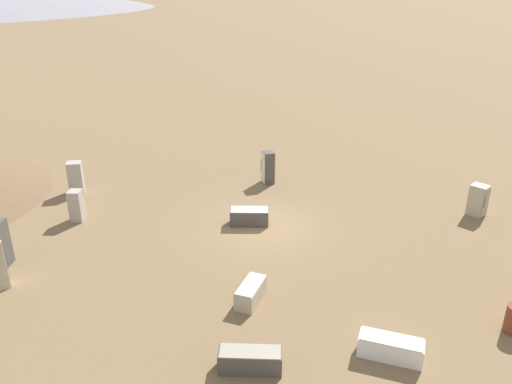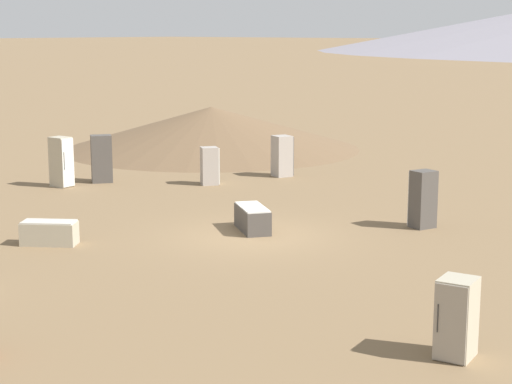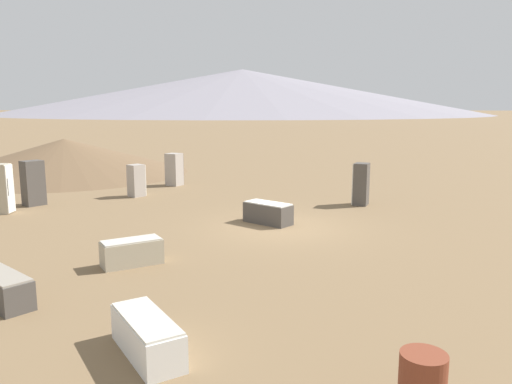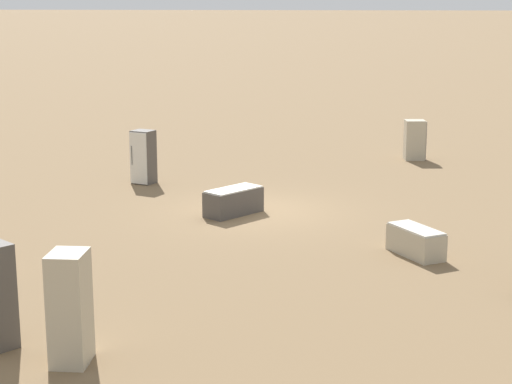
# 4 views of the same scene
# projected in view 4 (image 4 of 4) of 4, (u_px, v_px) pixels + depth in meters

# --- Properties ---
(ground_plane) EXTENTS (1000.00, 1000.00, 0.00)m
(ground_plane) POSITION_uv_depth(u_px,v_px,m) (255.00, 211.00, 24.50)
(ground_plane) COLOR brown
(discarded_fridge_1) EXTENTS (1.61, 1.82, 0.75)m
(discarded_fridge_1) POSITION_uv_depth(u_px,v_px,m) (234.00, 201.00, 24.09)
(discarded_fridge_1) COLOR #4C4742
(discarded_fridge_1) RESTS_ON ground_plane
(discarded_fridge_2) EXTENTS (0.63, 0.83, 1.92)m
(discarded_fridge_2) POSITION_uv_depth(u_px,v_px,m) (70.00, 308.00, 14.08)
(discarded_fridge_2) COLOR #B2A88E
(discarded_fridge_2) RESTS_ON ground_plane
(discarded_fridge_6) EXTENTS (0.85, 0.73, 1.50)m
(discarded_fridge_6) POSITION_uv_depth(u_px,v_px,m) (415.00, 140.00, 32.29)
(discarded_fridge_6) COLOR #B2A88E
(discarded_fridge_6) RESTS_ON ground_plane
(discarded_fridge_7) EXTENTS (1.40, 1.63, 0.68)m
(discarded_fridge_7) POSITION_uv_depth(u_px,v_px,m) (416.00, 242.00, 20.21)
(discarded_fridge_7) COLOR #B2A88E
(discarded_fridge_7) RESTS_ON ground_plane
(discarded_fridge_8) EXTENTS (0.83, 0.79, 1.76)m
(discarded_fridge_8) POSITION_uv_depth(u_px,v_px,m) (143.00, 157.00, 28.07)
(discarded_fridge_8) COLOR #4C4742
(discarded_fridge_8) RESTS_ON ground_plane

